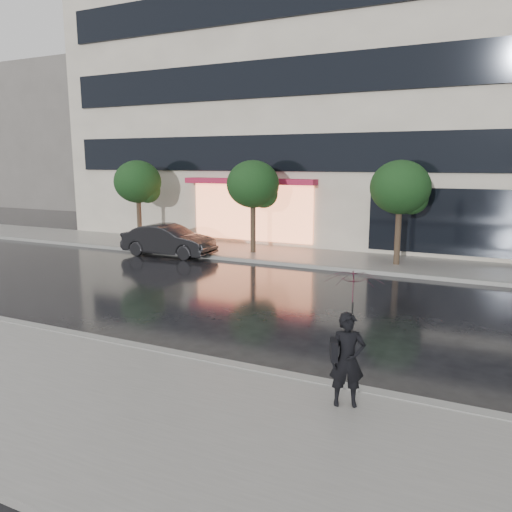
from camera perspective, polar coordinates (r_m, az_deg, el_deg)
The scene contains 12 objects.
ground at distance 11.48m, azimuth -8.74°, elevation -9.33°, with size 120.00×120.00×0.00m, color black.
sidewalk_near at distance 9.18m, azimuth -20.59°, elevation -14.82°, with size 60.00×4.50×0.12m, color slate.
sidewalk_far at distance 20.46m, azimuth 7.55°, elevation -0.24°, with size 60.00×3.50×0.12m, color slate.
curb_near at distance 10.70m, azimuth -11.80°, elevation -10.55°, with size 60.00×0.25×0.14m, color gray.
curb_far at distance 18.83m, azimuth 5.90°, elevation -1.12°, with size 60.00×0.25×0.14m, color gray.
office_building at distance 28.01m, azimuth 13.28°, elevation 20.91°, with size 30.00×12.76×18.00m.
bg_building_left at distance 48.85m, azimuth -19.36°, elevation 12.57°, with size 14.00×10.00×12.00m, color #59544F.
tree_far_west at distance 24.21m, azimuth -13.20°, elevation 8.09°, with size 2.20×2.20×3.99m.
tree_mid_west at distance 21.00m, azimuth -0.16°, elevation 8.01°, with size 2.20×2.20×3.99m.
tree_mid_east at distance 19.19m, azimuth 16.35°, elevation 7.32°, with size 2.20×2.20×3.99m.
parked_car at distance 21.32m, azimuth -9.95°, elevation 1.78°, with size 1.40×4.02×1.32m, color black.
pedestrian_with_umbrella at distance 7.83m, azimuth 10.81°, elevation -6.81°, with size 1.19×1.20×2.18m.
Camera 1 is at (6.14, -8.88, 3.91)m, focal length 35.00 mm.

